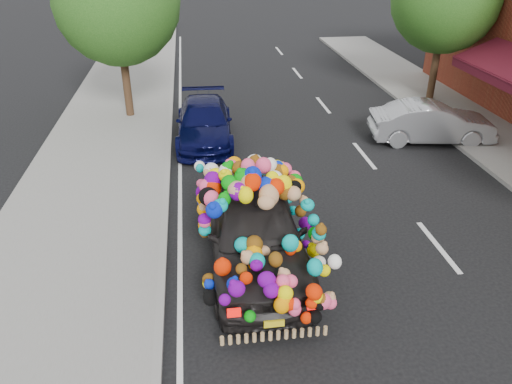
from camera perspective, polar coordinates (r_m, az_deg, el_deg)
ground at (r=10.58m, az=2.28°, el=-7.69°), size 100.00×100.00×0.00m
sidewalk at (r=10.79m, az=-21.13°, el=-8.70°), size 4.00×60.00×0.12m
kerb at (r=10.46m, az=-10.64°, el=-8.28°), size 0.15×60.00×0.13m
lane_markings at (r=11.67m, az=20.08°, el=-5.84°), size 6.00×50.00×0.01m
tree_near_sidewalk at (r=18.24m, az=-15.64°, el=20.20°), size 4.20×4.20×6.13m
plush_art_car at (r=9.87m, az=-0.20°, el=-2.46°), size 2.28×4.95×2.26m
navy_sedan at (r=16.33m, az=-5.94°, el=7.93°), size 1.91×4.38×1.26m
silver_hatchback at (r=17.13m, az=19.44°, el=7.48°), size 4.05×1.91×1.28m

